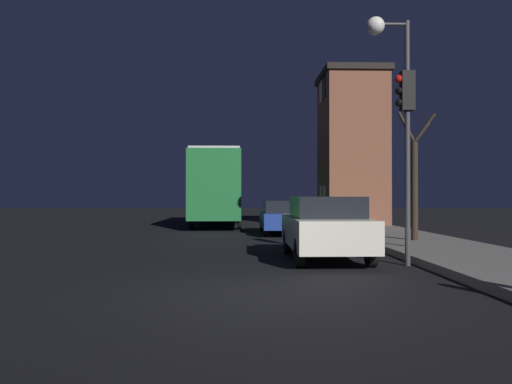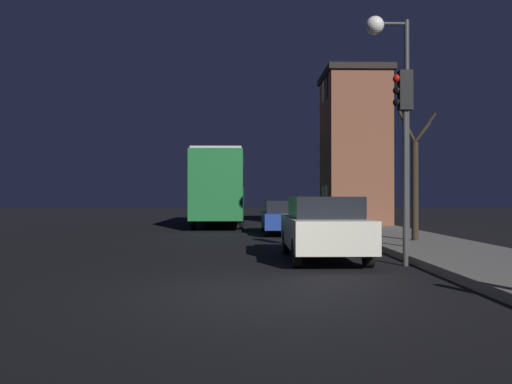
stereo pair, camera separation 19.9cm
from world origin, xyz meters
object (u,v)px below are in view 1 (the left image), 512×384
Objects in this scene: streetlamp at (391,76)px; car_near_lane at (325,226)px; car_mid_lane at (283,216)px; bus at (218,183)px; bare_tree at (415,179)px; traffic_light at (406,126)px.

car_near_lane is (-2.13, -1.47, -4.13)m from streetlamp.
bus is at bearing 117.14° from car_mid_lane.
bus is at bearing 122.06° from bare_tree.
traffic_light is 16.28m from bus.
car_mid_lane is (-2.46, 7.05, -4.23)m from streetlamp.
streetlamp is 1.40× the size of car_mid_lane.
streetlamp is 3.70m from bare_tree.
traffic_light reaches higher than bare_tree.
car_near_lane is at bearing -77.01° from bus.
car_near_lane is 8.53m from car_mid_lane.
streetlamp reaches higher than bus.
traffic_light is 1.01× the size of car_near_lane.
traffic_light is at bearing -111.57° from bare_tree.
streetlamp is 1.52× the size of bare_tree.
bus reaches higher than car_near_lane.
bare_tree is 6.50m from car_mid_lane.
car_near_lane is at bearing 145.33° from traffic_light.
traffic_light is 1.04× the size of bare_tree.
traffic_light is at bearing -99.82° from streetlamp.
car_mid_lane is (-2.00, 9.68, -2.45)m from traffic_light.
car_near_lane is (-1.67, 1.16, -2.35)m from traffic_light.
bus is (-5.43, 12.84, -2.69)m from streetlamp.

